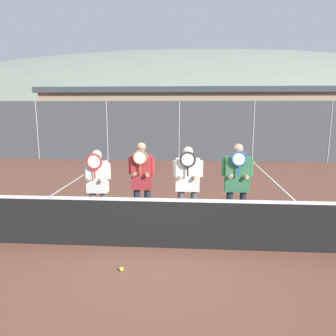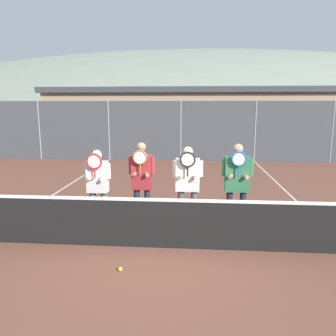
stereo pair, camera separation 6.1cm
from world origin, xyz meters
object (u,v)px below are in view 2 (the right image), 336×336
Objects in this scene: player_center_right at (188,181)px; player_rightmost at (237,181)px; car_center at (254,137)px; tennis_ball_on_court at (120,269)px; player_center_left at (142,180)px; car_left_of_center at (168,137)px; car_far_left at (82,136)px; player_leftmost at (98,183)px.

player_center_right is 0.96× the size of player_rightmost.
tennis_ball_on_court is at bearing -108.09° from car_center.
player_center_left reaches higher than car_left_of_center.
player_center_right is 0.43× the size of car_center.
player_rightmost reaches higher than player_center_right.
car_far_left is 1.13× the size of car_left_of_center.
tennis_ball_on_court is (0.84, -1.73, -0.98)m from player_leftmost.
player_rightmost is at bearing 41.06° from tennis_ball_on_court.
player_center_right is 11.87m from car_center.
player_center_left is at bearing 87.60° from tennis_ball_on_court.
player_leftmost is 12.65m from car_center.
player_center_left is 1.94m from player_rightmost.
player_leftmost is at bearing 116.03° from tennis_ball_on_court.
car_far_left reaches higher than player_leftmost.
player_center_right is at bearing 4.19° from player_leftmost.
car_center is (2.32, 11.52, -0.17)m from player_rightmost.
player_rightmost is 0.45× the size of car_center.
car_far_left is at bearing 122.02° from player_rightmost.
player_center_right is at bearing 5.16° from player_center_left.
player_center_left is 12.64m from car_far_left.
tennis_ball_on_court is at bearing -92.40° from player_center_left.
player_center_right is 2.36m from tennis_ball_on_court.
player_center_left is 11.54m from car_left_of_center.
player_rightmost is (0.99, -0.11, 0.04)m from player_center_right.
car_left_of_center is 4.64m from car_center.
player_center_right is at bearing 61.37° from tennis_ball_on_court.
player_leftmost is 11.60m from car_left_of_center.
car_far_left is 4.89m from car_left_of_center.
car_left_of_center is (-1.32, 11.45, -0.20)m from player_center_right.
player_center_right is 26.09× the size of tennis_ball_on_court.
car_far_left is (-7.20, 11.52, -0.19)m from player_rightmost.
player_leftmost is at bearing -175.81° from player_center_right.
car_far_left is at bearing -179.99° from car_center.
car_left_of_center is 0.99× the size of car_center.
player_center_right reaches higher than car_left_of_center.
car_center is 60.21× the size of tennis_ball_on_court.
player_leftmost is 25.10× the size of tennis_ball_on_court.
tennis_ball_on_court is at bearing -63.97° from player_leftmost.
player_center_right is (1.86, 0.14, 0.04)m from player_leftmost.
car_far_left is 9.52m from car_center.
player_leftmost is 2.16m from tennis_ball_on_court.
player_rightmost is 27.30× the size of tennis_ball_on_court.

